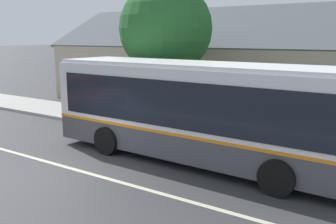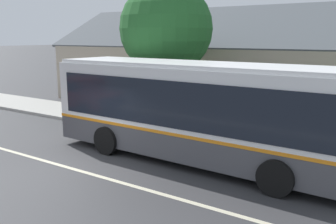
# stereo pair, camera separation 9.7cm
# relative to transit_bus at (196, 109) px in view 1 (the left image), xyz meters

# --- Properties ---
(ground_plane) EXTENTS (300.00, 300.00, 0.00)m
(ground_plane) POSITION_rel_transit_bus_xyz_m (-2.90, -2.90, -1.75)
(ground_plane) COLOR #38383A
(sidewalk_far) EXTENTS (60.00, 3.00, 0.15)m
(sidewalk_far) POSITION_rel_transit_bus_xyz_m (-2.90, 3.10, -1.68)
(sidewalk_far) COLOR #ADAAA3
(sidewalk_far) RESTS_ON ground
(lane_divider_stripe) EXTENTS (60.00, 0.16, 0.01)m
(lane_divider_stripe) POSITION_rel_transit_bus_xyz_m (-2.90, -2.90, -1.75)
(lane_divider_stripe) COLOR beige
(lane_divider_stripe) RESTS_ON ground
(community_building) EXTENTS (22.32, 9.60, 6.91)m
(community_building) POSITION_rel_transit_bus_xyz_m (-3.47, 10.91, 0.14)
(community_building) COLOR tan
(community_building) RESTS_ON ground
(transit_bus) EXTENTS (10.60, 2.96, 3.27)m
(transit_bus) POSITION_rel_transit_bus_xyz_m (0.00, 0.00, 0.00)
(transit_bus) COLOR #47474C
(transit_bus) RESTS_ON ground
(bench_by_building) EXTENTS (1.57, 0.51, 0.94)m
(bench_by_building) POSITION_rel_transit_bus_xyz_m (-5.79, 3.04, -1.19)
(bench_by_building) COLOR brown
(bench_by_building) RESTS_ON sidewalk_far
(street_tree_secondary) EXTENTS (4.17, 4.17, 6.53)m
(street_tree_secondary) POSITION_rel_transit_bus_xyz_m (-3.67, 3.64, 2.67)
(street_tree_secondary) COLOR #4C3828
(street_tree_secondary) RESTS_ON ground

